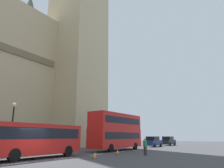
% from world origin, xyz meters
% --- Properties ---
extents(ground_plane, '(160.00, 160.00, 0.00)m').
position_xyz_m(ground_plane, '(0.00, 0.00, 0.00)').
color(ground_plane, '#424244').
extents(lane_centre_marking, '(34.40, 0.16, 0.01)m').
position_xyz_m(lane_centre_marking, '(0.45, 0.00, 0.00)').
color(lane_centre_marking, silver).
rests_on(lane_centre_marking, ground_plane).
extents(double_decker_bus, '(9.86, 2.54, 4.90)m').
position_xyz_m(double_decker_bus, '(14.32, 2.00, 2.71)').
color(double_decker_bus, red).
rests_on(double_decker_bus, ground_plane).
extents(sedan_lead, '(4.40, 1.86, 1.85)m').
position_xyz_m(sedan_lead, '(26.99, 2.10, 0.91)').
color(sedan_lead, navy).
rests_on(sedan_lead, ground_plane).
extents(sedan_trailing, '(4.40, 1.86, 1.85)m').
position_xyz_m(sedan_trailing, '(34.62, 1.94, 0.91)').
color(sedan_trailing, black).
rests_on(sedan_trailing, ground_plane).
extents(traffic_cone_west, '(0.36, 0.36, 0.58)m').
position_xyz_m(traffic_cone_west, '(4.14, -2.29, 0.28)').
color(traffic_cone_west, black).
rests_on(traffic_cone_west, ground_plane).
extents(traffic_cone_middle, '(0.36, 0.36, 0.58)m').
position_xyz_m(traffic_cone_middle, '(8.52, -1.82, 0.28)').
color(traffic_cone_middle, black).
rests_on(traffic_cone_middle, ground_plane).
extents(street_lamp, '(0.44, 0.44, 5.27)m').
position_xyz_m(street_lamp, '(1.59, 6.50, 3.06)').
color(street_lamp, black).
rests_on(street_lamp, ground_plane).
extents(pedestrian_by_kerb, '(0.42, 0.36, 1.69)m').
position_xyz_m(pedestrian_by_kerb, '(9.45, -4.55, 0.91)').
color(pedestrian_by_kerb, '#333333').
rests_on(pedestrian_by_kerb, ground_plane).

